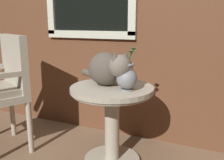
# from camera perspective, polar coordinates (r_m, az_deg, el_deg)

# --- Properties ---
(wicker_side_table) EXTENTS (0.62, 0.62, 0.61)m
(wicker_side_table) POSITION_cam_1_polar(r_m,az_deg,el_deg) (1.92, 0.00, -6.61)
(wicker_side_table) COLOR #B2A893
(wicker_side_table) RESTS_ON ground_plane
(wicker_chair) EXTENTS (0.63, 0.62, 0.97)m
(wicker_chair) POSITION_cam_1_polar(r_m,az_deg,el_deg) (2.29, -23.86, -1.15)
(wicker_chair) COLOR #B2A893
(wicker_chair) RESTS_ON ground_plane
(cat) EXTENTS (0.53, 0.36, 0.27)m
(cat) POSITION_cam_1_polar(r_m,az_deg,el_deg) (1.86, -0.96, 2.64)
(cat) COLOR brown
(cat) RESTS_ON wicker_side_table
(pewter_vase_with_ivy) EXTENTS (0.15, 0.15, 0.29)m
(pewter_vase_with_ivy) POSITION_cam_1_polar(r_m,az_deg,el_deg) (1.74, 3.38, 0.72)
(pewter_vase_with_ivy) COLOR gray
(pewter_vase_with_ivy) RESTS_ON wicker_side_table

